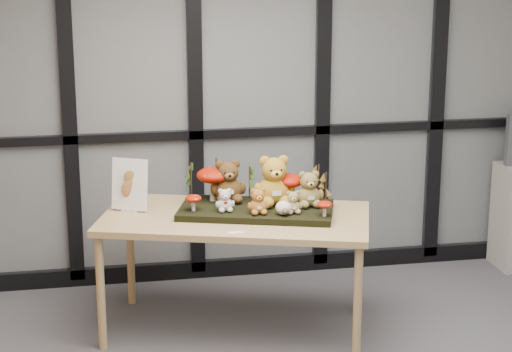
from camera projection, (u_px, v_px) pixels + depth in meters
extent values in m
plane|color=beige|center=(259.00, 82.00, 6.41)|extent=(5.00, 0.00, 5.00)
cube|color=#2D383F|center=(260.00, 82.00, 6.38)|extent=(4.90, 0.02, 2.70)
cube|color=black|center=(259.00, 265.00, 6.73)|extent=(4.90, 0.06, 0.12)
cube|color=black|center=(260.00, 132.00, 6.47)|extent=(4.90, 0.06, 0.06)
cube|color=black|center=(68.00, 88.00, 6.15)|extent=(0.10, 0.06, 2.70)
cube|color=black|center=(195.00, 84.00, 6.30)|extent=(0.10, 0.06, 2.70)
cube|color=black|center=(323.00, 80.00, 6.46)|extent=(0.10, 0.06, 2.70)
cube|color=black|center=(438.00, 77.00, 6.62)|extent=(0.10, 0.06, 2.70)
cube|color=#A28458|center=(235.00, 219.00, 5.59)|extent=(1.77, 1.25, 0.04)
cylinder|color=#A28458|center=(101.00, 293.00, 5.44)|extent=(0.05, 0.05, 0.71)
cylinder|color=#A28458|center=(131.00, 253.00, 6.11)|extent=(0.05, 0.05, 0.71)
cylinder|color=#A28458|center=(358.00, 305.00, 5.26)|extent=(0.05, 0.05, 0.71)
cylinder|color=#A28458|center=(359.00, 262.00, 5.94)|extent=(0.05, 0.05, 0.71)
cube|color=black|center=(256.00, 210.00, 5.62)|extent=(1.02, 0.72, 0.04)
cube|color=silver|center=(131.00, 210.00, 5.68)|extent=(0.12, 0.10, 0.01)
cube|color=white|center=(130.00, 184.00, 5.63)|extent=(0.23, 0.15, 0.32)
ellipsoid|color=brown|center=(130.00, 189.00, 5.63)|extent=(0.10, 0.01, 0.11)
ellipsoid|color=brown|center=(129.00, 176.00, 5.61)|extent=(0.06, 0.01, 0.06)
cube|color=white|center=(236.00, 232.00, 5.27)|extent=(0.09, 0.03, 0.00)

